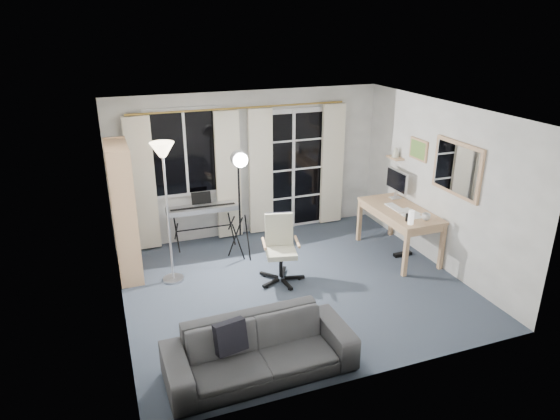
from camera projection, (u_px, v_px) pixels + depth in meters
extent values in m
cube|color=#3C4758|center=(294.00, 286.00, 6.90)|extent=(4.50, 4.00, 0.02)
cube|color=white|center=(185.00, 153.00, 7.75)|extent=(1.20, 0.06, 1.40)
cube|color=black|center=(185.00, 153.00, 7.72)|extent=(1.10, 0.02, 1.30)
cube|color=white|center=(186.00, 153.00, 7.71)|extent=(0.04, 0.03, 1.30)
cube|color=white|center=(292.00, 170.00, 8.50)|extent=(1.32, 0.06, 2.11)
cube|color=black|center=(276.00, 173.00, 8.38)|extent=(0.55, 0.02, 1.95)
cube|color=black|center=(309.00, 169.00, 8.57)|extent=(0.55, 0.02, 1.95)
cube|color=white|center=(293.00, 171.00, 8.47)|extent=(0.05, 0.04, 2.05)
cube|color=white|center=(293.00, 197.00, 8.64)|extent=(1.15, 0.03, 0.03)
cube|color=white|center=(293.00, 170.00, 8.46)|extent=(1.15, 0.03, 0.03)
cube|color=white|center=(294.00, 141.00, 8.28)|extent=(1.15, 0.03, 0.03)
cylinder|color=gold|center=(241.00, 108.00, 7.73)|extent=(3.50, 0.03, 0.03)
cube|color=#F6E6C9|center=(142.00, 185.00, 7.59)|extent=(0.40, 0.07, 2.10)
cube|color=#F6E6C9|center=(228.00, 176.00, 8.02)|extent=(0.40, 0.07, 2.10)
cube|color=#F6E6C9|center=(261.00, 172.00, 8.20)|extent=(0.40, 0.07, 2.10)
cube|color=#F6E6C9|center=(332.00, 165.00, 8.62)|extent=(0.40, 0.07, 2.10)
cube|color=tan|center=(126.00, 223.00, 6.52)|extent=(0.31, 0.03, 1.91)
cube|color=tan|center=(121.00, 201.00, 7.27)|extent=(0.31, 0.03, 1.91)
cube|color=tan|center=(113.00, 213.00, 6.85)|extent=(0.03, 0.86, 1.91)
cube|color=tan|center=(131.00, 271.00, 7.23)|extent=(0.31, 0.86, 0.02)
cube|color=tan|center=(128.00, 249.00, 7.11)|extent=(0.31, 0.86, 0.02)
cube|color=tan|center=(125.00, 225.00, 6.98)|extent=(0.31, 0.86, 0.02)
cube|color=tan|center=(122.00, 201.00, 6.84)|extent=(0.31, 0.86, 0.02)
cube|color=tan|center=(119.00, 176.00, 6.71)|extent=(0.31, 0.86, 0.02)
cube|color=tan|center=(115.00, 146.00, 6.56)|extent=(0.31, 0.86, 0.02)
cube|color=silver|center=(130.00, 250.00, 6.76)|extent=(0.21, 0.06, 0.25)
cube|color=#9F5242|center=(130.00, 249.00, 6.85)|extent=(0.21, 0.04, 0.19)
cube|color=#343434|center=(129.00, 246.00, 6.91)|extent=(0.21, 0.04, 0.22)
cube|color=#9F5242|center=(129.00, 242.00, 6.96)|extent=(0.21, 0.03, 0.28)
cube|color=silver|center=(129.00, 242.00, 7.04)|extent=(0.21, 0.05, 0.22)
cube|color=#A2482E|center=(128.00, 239.00, 7.11)|extent=(0.21, 0.04, 0.23)
cube|color=#386AAA|center=(128.00, 237.00, 7.18)|extent=(0.21, 0.05, 0.23)
cube|color=#9F5242|center=(127.00, 235.00, 7.25)|extent=(0.21, 0.03, 0.22)
cube|color=#A2482E|center=(127.00, 233.00, 7.31)|extent=(0.21, 0.05, 0.23)
cube|color=#343434|center=(126.00, 230.00, 7.38)|extent=(0.21, 0.03, 0.25)
cube|color=#386AAA|center=(127.00, 225.00, 6.62)|extent=(0.21, 0.03, 0.26)
cube|color=#343434|center=(127.00, 223.00, 6.68)|extent=(0.21, 0.06, 0.26)
cube|color=#343434|center=(127.00, 222.00, 6.77)|extent=(0.21, 0.04, 0.22)
cube|color=#386AAA|center=(126.00, 221.00, 6.84)|extent=(0.21, 0.03, 0.21)
cube|color=#386AAA|center=(126.00, 218.00, 6.89)|extent=(0.21, 0.03, 0.22)
cube|color=#343434|center=(125.00, 215.00, 6.95)|extent=(0.21, 0.03, 0.26)
cube|color=#343434|center=(125.00, 215.00, 7.02)|extent=(0.21, 0.04, 0.21)
cube|color=#8FAA3F|center=(125.00, 213.00, 7.09)|extent=(0.21, 0.04, 0.22)
cube|color=#9F5242|center=(124.00, 211.00, 7.15)|extent=(0.21, 0.03, 0.23)
cube|color=#343434|center=(124.00, 209.00, 7.21)|extent=(0.21, 0.03, 0.22)
cube|color=#A2482E|center=(124.00, 199.00, 6.49)|extent=(0.21, 0.04, 0.27)
cube|color=#343434|center=(124.00, 200.00, 6.56)|extent=(0.21, 0.03, 0.21)
cube|color=silver|center=(123.00, 195.00, 6.61)|extent=(0.21, 0.03, 0.29)
cube|color=silver|center=(123.00, 194.00, 6.67)|extent=(0.21, 0.03, 0.26)
cube|color=#9F5242|center=(123.00, 195.00, 6.74)|extent=(0.21, 0.03, 0.21)
cube|color=#386AAA|center=(123.00, 193.00, 6.80)|extent=(0.21, 0.04, 0.22)
cylinder|color=#B2B2B7|center=(174.00, 279.00, 7.04)|extent=(0.31, 0.31, 0.03)
cylinder|color=#B2B2B7|center=(168.00, 218.00, 6.71)|extent=(0.03, 0.03, 1.83)
cone|color=#FFE5B2|center=(162.00, 150.00, 6.37)|extent=(0.33, 0.33, 0.19)
cylinder|color=black|center=(176.00, 232.00, 7.86)|extent=(0.04, 0.55, 0.50)
cylinder|color=black|center=(176.00, 232.00, 7.86)|extent=(0.04, 0.55, 0.50)
cylinder|color=black|center=(231.00, 225.00, 8.12)|extent=(0.04, 0.55, 0.50)
cylinder|color=black|center=(231.00, 225.00, 8.12)|extent=(0.04, 0.55, 0.50)
cylinder|color=black|center=(204.00, 228.00, 7.99)|extent=(0.88, 0.04, 0.02)
cube|color=silver|center=(203.00, 209.00, 7.87)|extent=(1.15, 0.32, 0.08)
cube|color=white|center=(203.00, 208.00, 7.80)|extent=(1.06, 0.15, 0.01)
cube|color=black|center=(203.00, 207.00, 7.82)|extent=(1.02, 0.10, 0.01)
cube|color=black|center=(201.00, 198.00, 7.89)|extent=(0.31, 0.07, 0.19)
cylinder|color=black|center=(248.00, 239.00, 7.60)|extent=(0.03, 0.27, 0.70)
cylinder|color=black|center=(235.00, 238.00, 7.62)|extent=(0.24, 0.15, 0.70)
cylinder|color=black|center=(239.00, 243.00, 7.45)|extent=(0.23, 0.15, 0.70)
cylinder|color=black|center=(239.00, 197.00, 7.31)|extent=(0.03, 0.03, 1.21)
cylinder|color=silver|center=(239.00, 159.00, 7.05)|extent=(0.23, 0.13, 0.23)
cylinder|color=white|center=(241.00, 160.00, 6.98)|extent=(0.20, 0.02, 0.20)
cube|color=black|center=(295.00, 277.00, 7.03)|extent=(0.29, 0.10, 0.04)
cylinder|color=black|center=(299.00, 278.00, 7.05)|extent=(0.05, 0.05, 0.04)
cube|color=black|center=(283.00, 272.00, 7.19)|extent=(0.18, 0.27, 0.04)
cylinder|color=black|center=(284.00, 271.00, 7.26)|extent=(0.05, 0.05, 0.04)
cube|color=black|center=(269.00, 275.00, 7.09)|extent=(0.22, 0.24, 0.04)
cylinder|color=black|center=(265.00, 275.00, 7.13)|extent=(0.05, 0.05, 0.04)
cube|color=black|center=(271.00, 283.00, 6.88)|extent=(0.28, 0.15, 0.04)
cylinder|color=black|center=(267.00, 286.00, 6.84)|extent=(0.05, 0.05, 0.04)
cube|color=black|center=(287.00, 284.00, 6.84)|extent=(0.07, 0.29, 0.04)
cylinder|color=black|center=(289.00, 288.00, 6.79)|extent=(0.05, 0.05, 0.04)
cylinder|color=black|center=(281.00, 265.00, 6.93)|extent=(0.06, 0.06, 0.35)
cube|color=beige|center=(281.00, 252.00, 6.86)|extent=(0.49, 0.49, 0.07)
cube|color=beige|center=(279.00, 229.00, 6.94)|extent=(0.40, 0.19, 0.46)
cube|color=black|center=(279.00, 227.00, 6.97)|extent=(0.38, 0.17, 0.43)
cylinder|color=tan|center=(264.00, 244.00, 6.80)|extent=(0.11, 0.35, 0.04)
cylinder|color=tan|center=(297.00, 242.00, 6.85)|extent=(0.11, 0.35, 0.04)
cube|color=#AA7F57|center=(400.00, 210.00, 7.57)|extent=(0.71, 1.40, 0.04)
cube|color=#AA7F57|center=(400.00, 215.00, 7.59)|extent=(0.67, 1.36, 0.10)
cube|color=#AA7F57|center=(406.00, 254.00, 7.03)|extent=(0.06, 0.06, 0.71)
cube|color=#AA7F57|center=(442.00, 247.00, 7.24)|extent=(0.06, 0.06, 0.71)
cube|color=#AA7F57|center=(359.00, 220.00, 8.17)|extent=(0.06, 0.06, 0.71)
cube|color=#AA7F57|center=(392.00, 215.00, 8.38)|extent=(0.06, 0.06, 0.71)
cube|color=silver|center=(395.00, 198.00, 8.02)|extent=(0.18, 0.12, 0.01)
cube|color=silver|center=(396.00, 190.00, 7.97)|extent=(0.04, 0.03, 0.22)
cube|color=silver|center=(397.00, 180.00, 7.91)|extent=(0.04, 0.54, 0.34)
cube|color=black|center=(396.00, 180.00, 7.90)|extent=(0.02, 0.50, 0.30)
cube|color=white|center=(396.00, 208.00, 7.58)|extent=(0.14, 0.42, 0.02)
cube|color=white|center=(404.00, 215.00, 7.31)|extent=(0.06, 0.10, 0.02)
cube|color=white|center=(409.00, 212.00, 7.45)|extent=(0.26, 0.33, 0.01)
cube|color=white|center=(415.00, 217.00, 7.26)|extent=(0.22, 0.16, 0.00)
cube|color=black|center=(408.00, 217.00, 7.09)|extent=(0.05, 0.04, 0.12)
cylinder|color=white|center=(411.00, 217.00, 6.98)|extent=(0.08, 0.08, 0.20)
cube|color=black|center=(403.00, 254.00, 7.75)|extent=(0.30, 0.08, 0.05)
imported|color=silver|center=(426.00, 216.00, 7.13)|extent=(0.12, 0.10, 0.12)
cube|color=tan|center=(457.00, 169.00, 6.75)|extent=(0.04, 0.94, 0.74)
cube|color=white|center=(456.00, 169.00, 6.75)|extent=(0.01, 0.84, 0.64)
cube|color=tan|center=(419.00, 150.00, 7.52)|extent=(0.03, 0.42, 0.32)
cube|color=#4C8D46|center=(418.00, 150.00, 7.52)|extent=(0.00, 0.36, 0.26)
cube|color=tan|center=(395.00, 158.00, 8.03)|extent=(0.16, 0.30, 0.02)
cone|color=beige|center=(396.00, 152.00, 7.99)|extent=(0.12, 0.12, 0.15)
imported|color=#343437|center=(260.00, 341.00, 5.08)|extent=(1.96, 0.61, 0.76)
cube|color=black|center=(230.00, 337.00, 5.05)|extent=(0.36, 0.24, 0.34)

